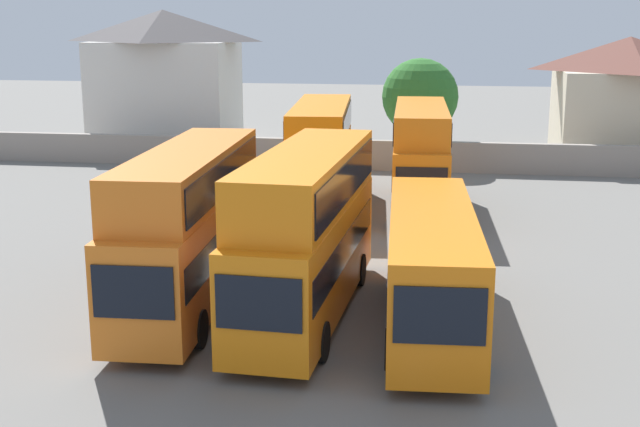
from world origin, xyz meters
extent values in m
plane|color=slate|center=(0.00, 18.00, 0.00)|extent=(140.00, 140.00, 0.00)
cube|color=gray|center=(0.00, 25.22, 0.90)|extent=(56.00, 0.50, 1.80)
cube|color=orange|center=(-3.76, 0.35, 1.90)|extent=(2.83, 10.77, 3.08)
cube|color=black|center=(-3.54, -5.00, 2.27)|extent=(2.12, 0.17, 1.39)
cube|color=black|center=(-3.76, 0.35, 2.27)|extent=(2.84, 9.92, 0.97)
cube|color=orange|center=(-3.77, 0.62, 4.22)|extent=(2.76, 10.23, 1.56)
cube|color=black|center=(-3.77, 0.62, 4.22)|extent=(2.83, 9.70, 1.09)
cylinder|color=black|center=(-2.52, -2.91, 0.55)|extent=(0.34, 1.11, 1.10)
cylinder|color=black|center=(-4.73, -3.00, 0.55)|extent=(0.34, 1.11, 1.10)
cylinder|color=black|center=(-2.79, 3.71, 0.55)|extent=(0.34, 1.11, 1.10)
cylinder|color=black|center=(-5.00, 3.62, 0.55)|extent=(0.34, 1.11, 1.10)
cube|color=orange|center=(0.03, 0.04, 1.88)|extent=(3.01, 10.77, 3.05)
cube|color=black|center=(-0.25, -5.31, 2.25)|extent=(2.17, 0.19, 1.37)
cube|color=black|center=(0.03, 0.04, 2.25)|extent=(3.01, 9.92, 0.96)
cube|color=orange|center=(0.04, 0.30, 4.25)|extent=(2.94, 10.24, 1.68)
cube|color=black|center=(0.04, 0.30, 4.25)|extent=(3.00, 9.71, 1.18)
cylinder|color=black|center=(0.99, -3.32, 0.55)|extent=(0.36, 1.11, 1.10)
cylinder|color=black|center=(-1.28, -3.21, 0.55)|extent=(0.36, 1.11, 1.10)
cylinder|color=black|center=(1.33, 3.28, 0.55)|extent=(0.36, 1.11, 1.10)
cylinder|color=black|center=(-0.94, 3.39, 0.55)|extent=(0.36, 1.11, 1.10)
cube|color=orange|center=(3.80, -0.19, 1.91)|extent=(3.04, 10.89, 3.11)
cube|color=black|center=(4.10, -5.59, 2.28)|extent=(2.15, 0.20, 1.40)
cube|color=black|center=(3.80, -0.19, 2.28)|extent=(3.03, 10.03, 0.98)
cylinder|color=black|center=(5.11, -3.46, 0.55)|extent=(0.36, 1.11, 1.10)
cylinder|color=black|center=(2.86, -3.59, 0.55)|extent=(0.36, 1.11, 1.10)
cylinder|color=black|center=(4.74, 3.20, 0.55)|extent=(0.36, 1.11, 1.10)
cylinder|color=black|center=(2.49, 3.08, 0.55)|extent=(0.36, 1.11, 1.10)
cube|color=orange|center=(-1.85, 15.45, 1.81)|extent=(3.40, 10.99, 2.90)
cube|color=black|center=(-1.41, 10.04, 2.16)|extent=(2.24, 0.26, 1.31)
cube|color=black|center=(-1.85, 15.45, 2.16)|extent=(3.37, 10.13, 0.91)
cube|color=orange|center=(-1.87, 15.72, 4.08)|extent=(3.31, 10.44, 1.63)
cube|color=black|center=(-1.87, 15.72, 4.08)|extent=(3.36, 9.91, 1.14)
cylinder|color=black|center=(-0.41, 12.20, 0.55)|extent=(0.39, 1.12, 1.10)
cylinder|color=black|center=(-2.74, 12.01, 0.55)|extent=(0.39, 1.12, 1.10)
cylinder|color=black|center=(-0.95, 18.89, 0.55)|extent=(0.39, 1.12, 1.10)
cylinder|color=black|center=(-3.28, 18.70, 0.55)|extent=(0.39, 1.12, 1.10)
cube|color=orange|center=(2.95, 14.86, 1.92)|extent=(2.85, 10.20, 3.13)
cube|color=black|center=(3.17, 9.80, 2.30)|extent=(2.12, 0.17, 1.41)
cube|color=black|center=(2.95, 14.86, 2.30)|extent=(2.85, 9.39, 0.99)
cube|color=orange|center=(2.94, 15.12, 4.21)|extent=(2.78, 9.69, 1.43)
cube|color=black|center=(2.94, 15.12, 4.21)|extent=(2.84, 9.19, 1.00)
cylinder|color=black|center=(4.19, 11.79, 0.55)|extent=(0.35, 1.11, 1.10)
cylinder|color=black|center=(1.98, 11.69, 0.55)|extent=(0.35, 1.11, 1.10)
cylinder|color=black|center=(3.92, 18.04, 0.55)|extent=(0.35, 1.11, 1.10)
cylinder|color=black|center=(1.71, 17.94, 0.55)|extent=(0.35, 1.11, 1.10)
cube|color=silver|center=(-15.22, 32.04, 3.64)|extent=(9.39, 6.37, 7.29)
pyramid|color=#514C4C|center=(-15.22, 32.04, 8.34)|extent=(9.86, 6.69, 2.11)
cube|color=beige|center=(15.33, 31.58, 2.83)|extent=(8.43, 7.56, 5.66)
pyramid|color=brown|center=(15.33, 31.58, 6.70)|extent=(8.86, 7.94, 2.08)
cylinder|color=brown|center=(2.46, 27.72, 1.27)|extent=(0.49, 0.49, 2.54)
sphere|color=#2D6B28|center=(2.46, 27.72, 4.18)|extent=(4.67, 4.67, 4.67)
camera|label=1|loc=(4.09, -24.04, 9.06)|focal=46.99mm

